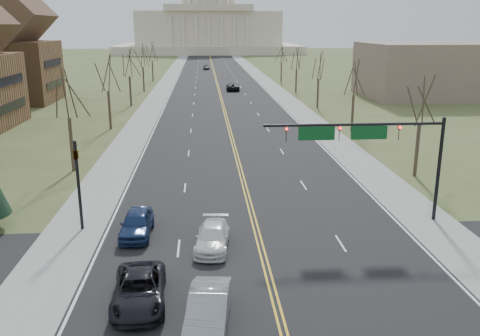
{
  "coord_description": "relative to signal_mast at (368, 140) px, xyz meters",
  "views": [
    {
      "loc": [
        -3.33,
        -18.5,
        12.98
      ],
      "look_at": [
        -0.75,
        17.09,
        3.0
      ],
      "focal_mm": 38.0,
      "sensor_mm": 36.0,
      "label": 1
    }
  ],
  "objects": [
    {
      "name": "road",
      "position": [
        -7.45,
        96.5,
        -5.76
      ],
      "size": [
        20.0,
        380.0,
        0.01
      ],
      "primitive_type": "cube",
      "color": "black",
      "rests_on": "ground"
    },
    {
      "name": "cross_road",
      "position": [
        -7.45,
        -7.5,
        -5.76
      ],
      "size": [
        120.0,
        14.0,
        0.01
      ],
      "primitive_type": "cube",
      "color": "black",
      "rests_on": "ground"
    },
    {
      "name": "sidewalk_left",
      "position": [
        -19.45,
        96.5,
        -5.75
      ],
      "size": [
        4.0,
        380.0,
        0.03
      ],
      "primitive_type": "cube",
      "color": "gray",
      "rests_on": "ground"
    },
    {
      "name": "sidewalk_right",
      "position": [
        4.55,
        96.5,
        -5.75
      ],
      "size": [
        4.0,
        380.0,
        0.03
      ],
      "primitive_type": "cube",
      "color": "gray",
      "rests_on": "ground"
    },
    {
      "name": "center_line",
      "position": [
        -7.45,
        96.5,
        -5.75
      ],
      "size": [
        0.42,
        380.0,
        0.01
      ],
      "primitive_type": "cube",
      "color": "gold",
      "rests_on": "road"
    },
    {
      "name": "edge_line_left",
      "position": [
        -17.25,
        96.5,
        -5.75
      ],
      "size": [
        0.15,
        380.0,
        0.01
      ],
      "primitive_type": "cube",
      "color": "silver",
      "rests_on": "road"
    },
    {
      "name": "edge_line_right",
      "position": [
        2.35,
        96.5,
        -5.75
      ],
      "size": [
        0.15,
        380.0,
        0.01
      ],
      "primitive_type": "cube",
      "color": "silver",
      "rests_on": "road"
    },
    {
      "name": "capitol",
      "position": [
        -7.45,
        236.41,
        8.44
      ],
      "size": [
        90.0,
        60.0,
        50.0
      ],
      "color": "beige",
      "rests_on": "ground"
    },
    {
      "name": "signal_mast",
      "position": [
        0.0,
        0.0,
        0.0
      ],
      "size": [
        12.12,
        0.44,
        7.2
      ],
      "color": "black",
      "rests_on": "ground"
    },
    {
      "name": "signal_left",
      "position": [
        -18.95,
        0.0,
        -2.05
      ],
      "size": [
        0.32,
        0.36,
        6.0
      ],
      "color": "black",
      "rests_on": "ground"
    },
    {
      "name": "tree_r_0",
      "position": [
        8.05,
        10.5,
        0.79
      ],
      "size": [
        3.74,
        3.74,
        8.5
      ],
      "color": "#372C20",
      "rests_on": "ground"
    },
    {
      "name": "tree_l_0",
      "position": [
        -22.95,
        14.5,
        1.18
      ],
      "size": [
        3.96,
        3.96,
        9.0
      ],
      "color": "#372C20",
      "rests_on": "ground"
    },
    {
      "name": "tree_r_1",
      "position": [
        8.05,
        30.5,
        0.79
      ],
      "size": [
        3.74,
        3.74,
        8.5
      ],
      "color": "#372C20",
      "rests_on": "ground"
    },
    {
      "name": "tree_l_1",
      "position": [
        -22.95,
        34.5,
        1.18
      ],
      "size": [
        3.96,
        3.96,
        9.0
      ],
      "color": "#372C20",
      "rests_on": "ground"
    },
    {
      "name": "tree_r_2",
      "position": [
        8.05,
        50.5,
        0.79
      ],
      "size": [
        3.74,
        3.74,
        8.5
      ],
      "color": "#372C20",
      "rests_on": "ground"
    },
    {
      "name": "tree_l_2",
      "position": [
        -22.95,
        54.5,
        1.18
      ],
      "size": [
        3.96,
        3.96,
        9.0
      ],
      "color": "#372C20",
      "rests_on": "ground"
    },
    {
      "name": "tree_r_3",
      "position": [
        8.05,
        70.5,
        0.79
      ],
      "size": [
        3.74,
        3.74,
        8.5
      ],
      "color": "#372C20",
      "rests_on": "ground"
    },
    {
      "name": "tree_l_3",
      "position": [
        -22.95,
        74.5,
        1.18
      ],
      "size": [
        3.96,
        3.96,
        9.0
      ],
      "color": "#372C20",
      "rests_on": "ground"
    },
    {
      "name": "tree_r_4",
      "position": [
        8.05,
        90.5,
        0.79
      ],
      "size": [
        3.74,
        3.74,
        8.5
      ],
      "color": "#372C20",
      "rests_on": "ground"
    },
    {
      "name": "tree_l_4",
      "position": [
        -22.95,
        94.5,
        1.18
      ],
      "size": [
        3.96,
        3.96,
        9.0
      ],
      "color": "#372C20",
      "rests_on": "ground"
    },
    {
      "name": "bldg_left_far",
      "position": [
        -45.44,
        60.5,
        3.78
      ],
      "size": [
        17.1,
        14.28,
        23.25
      ],
      "color": "brown",
      "rests_on": "ground"
    },
    {
      "name": "bldg_right_mass",
      "position": [
        32.55,
        62.5,
        -0.76
      ],
      "size": [
        25.0,
        20.0,
        10.0
      ],
      "primitive_type": "cube",
      "color": "#745E52",
      "rests_on": "ground"
    },
    {
      "name": "car_sb_inner_lead",
      "position": [
        -10.73,
        -11.94,
        -4.92
      ],
      "size": [
        2.32,
        5.19,
        1.65
      ],
      "primitive_type": "imported",
      "rotation": [
        0.0,
        0.0,
        -0.12
      ],
      "color": "gray",
      "rests_on": "road"
    },
    {
      "name": "car_sb_outer_lead",
      "position": [
        -14.03,
        -9.8,
        -5.0
      ],
      "size": [
        2.77,
        5.49,
        1.49
      ],
      "primitive_type": "imported",
      "rotation": [
        0.0,
        0.0,
        0.06
      ],
      "color": "black",
      "rests_on": "road"
    },
    {
      "name": "car_sb_inner_second",
      "position": [
        -10.38,
        -3.6,
        -5.06
      ],
      "size": [
        2.45,
        4.94,
        1.38
      ],
      "primitive_type": "imported",
      "rotation": [
        0.0,
        0.0,
        -0.11
      ],
      "color": "silver",
      "rests_on": "road"
    },
    {
      "name": "car_sb_outer_second",
      "position": [
        -15.19,
        -1.3,
        -4.95
      ],
      "size": [
        1.97,
        4.75,
        1.61
      ],
      "primitive_type": "imported",
      "rotation": [
        0.0,
        0.0,
        -0.02
      ],
      "color": "navy",
      "rests_on": "road"
    },
    {
      "name": "car_far_nb",
      "position": [
        -4.58,
        74.52,
        -4.98
      ],
      "size": [
        2.56,
        5.53,
        1.53
      ],
      "primitive_type": "imported",
      "rotation": [
        0.0,
        0.0,
        3.14
      ],
      "color": "black",
      "rests_on": "road"
    },
    {
      "name": "car_far_sb",
      "position": [
        -9.66,
        128.35,
        -4.99
      ],
      "size": [
        2.0,
        4.51,
        1.51
      ],
      "primitive_type": "imported",
      "rotation": [
        0.0,
        0.0,
        0.05
      ],
      "color": "#474A4E",
      "rests_on": "road"
    }
  ]
}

